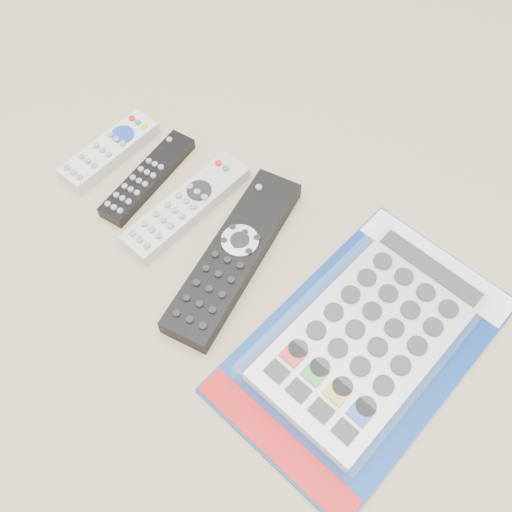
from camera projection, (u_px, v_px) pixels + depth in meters
The scene contains 5 objects.
remote_small_grey at pixel (109, 151), 0.81m from camera, with size 0.07×0.16×0.02m.
remote_slim_black at pixel (148, 177), 0.79m from camera, with size 0.04×0.17×0.02m.
remote_silver_dvd at pixel (186, 206), 0.76m from camera, with size 0.08×0.20×0.02m.
remote_large_black at pixel (235, 255), 0.71m from camera, with size 0.08×0.26×0.03m.
jumbo_remote_packaged at pixel (370, 336), 0.65m from camera, with size 0.27×0.38×0.05m.
Camera 1 is at (0.26, -0.34, 0.62)m, focal length 40.00 mm.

